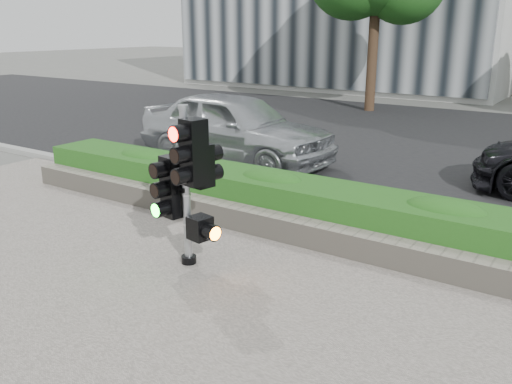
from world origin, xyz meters
The scene contains 7 objects.
ground centered at (0.00, 0.00, 0.00)m, with size 120.00×120.00×0.00m, color #51514C.
road centered at (0.00, 10.00, 0.01)m, with size 60.00×13.00×0.02m, color black.
curb centered at (0.00, 3.15, 0.06)m, with size 60.00×0.25×0.12m, color gray.
stone_wall centered at (0.00, 1.90, 0.20)m, with size 12.00×0.32×0.34m, color gray.
hedge centered at (0.00, 2.55, 0.37)m, with size 12.00×1.00×0.68m, color #35892A.
traffic_signal centered at (-1.12, 0.51, 1.16)m, with size 0.74×0.59×2.05m.
car_silver centered at (-3.92, 5.32, 0.81)m, with size 1.88×4.66×1.59m, color #B5B8BD.
Camera 1 is at (3.18, -4.40, 2.97)m, focal length 38.00 mm.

